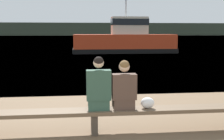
# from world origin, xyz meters

# --- Properties ---
(water_surface) EXTENTS (240.00, 240.00, 0.00)m
(water_surface) POSITION_xyz_m (0.00, 126.09, 0.00)
(water_surface) COLOR #386084
(water_surface) RESTS_ON ground
(far_shoreline) EXTENTS (600.00, 12.00, 6.88)m
(far_shoreline) POSITION_xyz_m (0.00, 157.24, 3.44)
(far_shoreline) COLOR #384233
(far_shoreline) RESTS_ON ground
(bench_main) EXTENTS (7.20, 0.42, 0.46)m
(bench_main) POSITION_xyz_m (0.37, 2.84, 0.38)
(bench_main) COLOR brown
(bench_main) RESTS_ON ground
(person_left) EXTENTS (0.46, 0.43, 1.02)m
(person_left) POSITION_xyz_m (0.46, 2.85, 0.88)
(person_left) COLOR #2D4C3D
(person_left) RESTS_ON bench_main
(person_right) EXTENTS (0.46, 0.43, 0.95)m
(person_right) POSITION_xyz_m (0.94, 2.85, 0.85)
(person_right) COLOR #4C382D
(person_right) RESTS_ON bench_main
(shopping_bag) EXTENTS (0.27, 0.19, 0.22)m
(shopping_bag) POSITION_xyz_m (1.40, 2.83, 0.57)
(shopping_bag) COLOR white
(shopping_bag) RESTS_ON bench_main
(tugboat_red) EXTENTS (9.56, 2.84, 6.40)m
(tugboat_red) POSITION_xyz_m (4.22, 23.62, 1.06)
(tugboat_red) COLOR red
(tugboat_red) RESTS_ON water_surface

